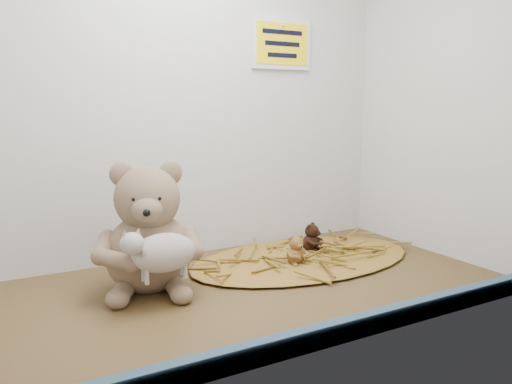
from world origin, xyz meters
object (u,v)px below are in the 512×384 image
main_teddy (148,226)px  toy_lamb (164,253)px  mini_teddy_brown (311,236)px  mini_teddy_tan (296,248)px

main_teddy → toy_lamb: (0.00, -9.78, -3.18)cm
toy_lamb → mini_teddy_brown: toy_lamb is taller
main_teddy → mini_teddy_brown: size_ratio=3.67×
toy_lamb → mini_teddy_brown: size_ratio=2.23×
toy_lamb → mini_teddy_tan: (35.17, 7.07, -5.79)cm
mini_teddy_tan → main_teddy: bearing=176.6°
main_teddy → mini_teddy_brown: 45.49cm
main_teddy → mini_teddy_tan: (35.17, -2.71, -8.98)cm
toy_lamb → main_teddy: bearing=90.0°
toy_lamb → mini_teddy_brown: 46.91cm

